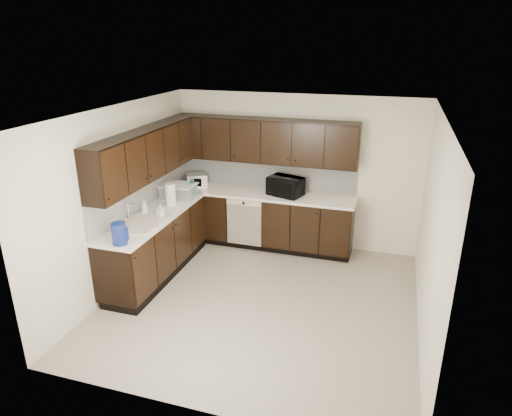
{
  "coord_description": "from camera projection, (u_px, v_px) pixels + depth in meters",
  "views": [
    {
      "loc": [
        1.49,
        -5.05,
        3.32
      ],
      "look_at": [
        -0.25,
        0.6,
        1.09
      ],
      "focal_mm": 32.0,
      "sensor_mm": 36.0,
      "label": 1
    }
  ],
  "objects": [
    {
      "name": "countertop",
      "position": [
        219.0,
        202.0,
        7.04
      ],
      "size": [
        3.03,
        2.83,
        0.04
      ],
      "color": "white",
      "rests_on": "lower_cabinets"
    },
    {
      "name": "wall_back",
      "position": [
        296.0,
        172.0,
        7.45
      ],
      "size": [
        4.0,
        0.02,
        2.5
      ],
      "primitive_type": "cube",
      "color": "silver",
      "rests_on": "floor"
    },
    {
      "name": "floor",
      "position": [
        261.0,
        301.0,
        6.1
      ],
      "size": [
        4.0,
        4.0,
        0.0
      ],
      "primitive_type": "plane",
      "color": "#A49988",
      "rests_on": "ground"
    },
    {
      "name": "soap_bottle_b",
      "position": [
        144.0,
        206.0,
        6.49
      ],
      "size": [
        0.1,
        0.1,
        0.24
      ],
      "primitive_type": "imported",
      "rotation": [
        0.0,
        0.0,
        -0.05
      ],
      "color": "gray",
      "rests_on": "countertop"
    },
    {
      "name": "backsplash",
      "position": [
        211.0,
        181.0,
        7.2
      ],
      "size": [
        3.0,
        2.8,
        0.48
      ],
      "color": "silver",
      "rests_on": "countertop"
    },
    {
      "name": "blue_pitcher",
      "position": [
        119.0,
        234.0,
        5.53
      ],
      "size": [
        0.23,
        0.23,
        0.27
      ],
      "primitive_type": "cylinder",
      "rotation": [
        0.0,
        0.0,
        -0.33
      ],
      "color": "navy",
      "rests_on": "countertop"
    },
    {
      "name": "sink",
      "position": [
        143.0,
        227.0,
        6.24
      ],
      "size": [
        0.54,
        0.82,
        0.42
      ],
      "color": "beige",
      "rests_on": "countertop"
    },
    {
      "name": "wall_right",
      "position": [
        432.0,
        234.0,
        5.11
      ],
      "size": [
        0.02,
        4.0,
        2.5
      ],
      "primitive_type": "cube",
      "color": "silver",
      "rests_on": "floor"
    },
    {
      "name": "toaster_oven",
      "position": [
        197.0,
        180.0,
        7.72
      ],
      "size": [
        0.41,
        0.37,
        0.21
      ],
      "primitive_type": "cube",
      "rotation": [
        0.0,
        0.0,
        0.43
      ],
      "color": "silver",
      "rests_on": "countertop"
    },
    {
      "name": "paper_towel_roll",
      "position": [
        171.0,
        195.0,
        6.81
      ],
      "size": [
        0.16,
        0.16,
        0.34
      ],
      "primitive_type": "cylinder",
      "rotation": [
        0.0,
        0.0,
        0.02
      ],
      "color": "white",
      "rests_on": "countertop"
    },
    {
      "name": "soap_bottle_a",
      "position": [
        160.0,
        211.0,
        6.38
      ],
      "size": [
        0.11,
        0.11,
        0.18
      ],
      "primitive_type": "imported",
      "rotation": [
        0.0,
        0.0,
        -0.35
      ],
      "color": "gray",
      "rests_on": "countertop"
    },
    {
      "name": "wall_front",
      "position": [
        194.0,
        297.0,
        3.87
      ],
      "size": [
        4.0,
        0.02,
        2.5
      ],
      "primitive_type": "cube",
      "color": "silver",
      "rests_on": "floor"
    },
    {
      "name": "upper_cabinets",
      "position": [
        214.0,
        147.0,
        6.86
      ],
      "size": [
        3.0,
        2.8,
        0.7
      ],
      "color": "black",
      "rests_on": "wall_back"
    },
    {
      "name": "teal_tumbler",
      "position": [
        192.0,
        189.0,
        7.27
      ],
      "size": [
        0.12,
        0.12,
        0.21
      ],
      "primitive_type": "cylinder",
      "rotation": [
        0.0,
        0.0,
        0.24
      ],
      "color": "#0B7F6F",
      "rests_on": "countertop"
    },
    {
      "name": "wall_left",
      "position": [
        121.0,
        199.0,
        6.21
      ],
      "size": [
        0.02,
        4.0,
        2.5
      ],
      "primitive_type": "cube",
      "color": "silver",
      "rests_on": "floor"
    },
    {
      "name": "ceiling",
      "position": [
        261.0,
        113.0,
        5.22
      ],
      "size": [
        4.0,
        4.0,
        0.0
      ],
      "primitive_type": "plane",
      "rotation": [
        3.14,
        0.0,
        0.0
      ],
      "color": "white",
      "rests_on": "wall_back"
    },
    {
      "name": "storage_bin",
      "position": [
        179.0,
        191.0,
        7.19
      ],
      "size": [
        0.57,
        0.46,
        0.2
      ],
      "primitive_type": "cube",
      "rotation": [
        0.0,
        0.0,
        0.17
      ],
      "color": "white",
      "rests_on": "countertop"
    },
    {
      "name": "dishwasher",
      "position": [
        244.0,
        220.0,
        7.36
      ],
      "size": [
        0.58,
        0.04,
        0.78
      ],
      "color": "beige",
      "rests_on": "lower_cabinets"
    },
    {
      "name": "lower_cabinets",
      "position": [
        220.0,
        232.0,
        7.22
      ],
      "size": [
        3.0,
        2.8,
        0.9
      ],
      "color": "black",
      "rests_on": "floor"
    },
    {
      "name": "microwave",
      "position": [
        285.0,
        186.0,
        7.25
      ],
      "size": [
        0.62,
        0.51,
        0.3
      ],
      "primitive_type": "imported",
      "rotation": [
        0.0,
        0.0,
        -0.3
      ],
      "color": "black",
      "rests_on": "countertop"
    }
  ]
}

